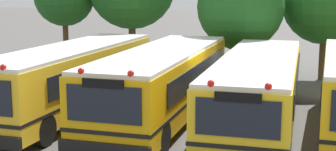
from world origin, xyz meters
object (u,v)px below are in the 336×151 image
(school_bus_0, at_px, (72,77))
(tree_3, at_px, (324,2))
(school_bus_1, at_px, (163,81))
(tree_2, at_px, (244,5))
(school_bus_2, at_px, (259,87))

(school_bus_0, relative_size, tree_3, 1.75)
(school_bus_1, xyz_separation_m, tree_2, (1.79, 7.40, 2.46))
(school_bus_2, bearing_deg, tree_3, -103.71)
(school_bus_1, bearing_deg, tree_2, -103.63)
(school_bus_0, xyz_separation_m, tree_3, (8.99, 9.86, 2.57))
(school_bus_0, distance_m, school_bus_2, 6.87)
(school_bus_1, relative_size, school_bus_2, 0.96)
(school_bus_1, relative_size, tree_3, 1.76)
(school_bus_0, height_order, tree_3, tree_3)
(school_bus_2, relative_size, tree_3, 1.83)
(tree_3, bearing_deg, school_bus_2, -102.64)
(tree_2, height_order, tree_3, tree_3)
(tree_2, bearing_deg, school_bus_0, -124.52)
(tree_2, bearing_deg, school_bus_1, -103.60)
(tree_3, bearing_deg, school_bus_0, -132.34)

